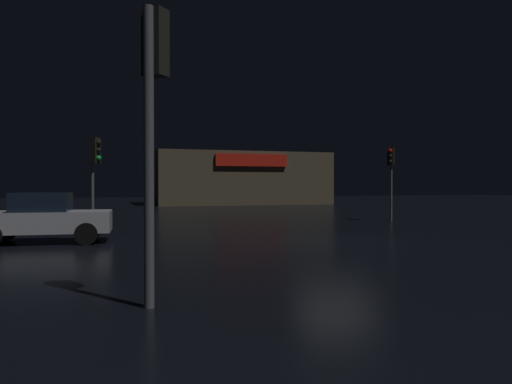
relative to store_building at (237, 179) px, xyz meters
name	(u,v)px	position (x,y,z in m)	size (l,w,h in m)	color
ground_plane	(337,241)	(-5.53, -31.60, -2.39)	(120.00, 120.00, 0.00)	black
store_building	(237,179)	(0.00, 0.00, 0.00)	(15.98, 9.15, 4.78)	brown
traffic_signal_opposite	(95,161)	(-12.80, -25.22, 0.30)	(0.43, 0.41, 3.62)	#595B60
traffic_signal_cross_left	(391,166)	(1.02, -24.51, 0.33)	(0.42, 0.42, 3.61)	#595B60
traffic_signal_cross_right	(153,96)	(-11.90, -38.34, 0.66)	(0.42, 0.42, 4.31)	#595B60
car_near	(44,218)	(-14.26, -29.32, -1.63)	(4.01, 2.19, 1.53)	#B7B7BF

